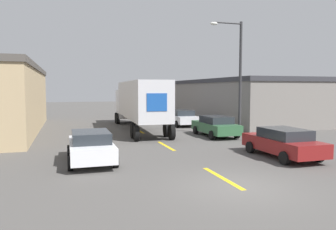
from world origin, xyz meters
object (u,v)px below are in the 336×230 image
object	(u,v)px
semi_truck	(138,101)
parked_car_right_near	(283,142)
parked_car_right_far	(182,117)
parked_car_right_mid	(216,126)
street_lamp	(237,70)
parked_car_left_near	(91,146)

from	to	relation	value
semi_truck	parked_car_right_near	bearing A→B (deg)	-68.67
semi_truck	parked_car_right_far	distance (m)	5.15
semi_truck	parked_car_right_mid	world-z (taller)	semi_truck
parked_car_right_far	street_lamp	distance (m)	8.56
parked_car_right_far	parked_car_right_mid	bearing A→B (deg)	-90.00
parked_car_right_far	street_lamp	bearing A→B (deg)	-77.99
parked_car_right_far	parked_car_right_near	xyz separation A→B (m)	(0.00, -14.96, 0.00)
street_lamp	parked_car_right_far	bearing A→B (deg)	102.01
parked_car_right_mid	semi_truck	bearing A→B (deg)	129.99
street_lamp	parked_car_left_near	bearing A→B (deg)	-151.69
semi_truck	parked_car_right_near	xyz separation A→B (m)	(4.50, -13.06, -1.63)
parked_car_left_near	parked_car_right_mid	world-z (taller)	same
parked_car_left_near	street_lamp	size ratio (longest dim) A/B	0.56
parked_car_right_far	parked_car_right_mid	world-z (taller)	same
parked_car_right_far	parked_car_right_mid	size ratio (longest dim) A/B	1.00
parked_car_left_near	street_lamp	world-z (taller)	street_lamp
parked_car_left_near	parked_car_right_near	bearing A→B (deg)	-10.71
semi_truck	street_lamp	world-z (taller)	street_lamp
parked_car_right_far	street_lamp	size ratio (longest dim) A/B	0.56
semi_truck	parked_car_left_near	xyz separation A→B (m)	(-4.71, -11.31, -1.63)
parked_car_right_near	street_lamp	xyz separation A→B (m)	(1.58, 7.55, 3.99)
parked_car_right_near	street_lamp	world-z (taller)	street_lamp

